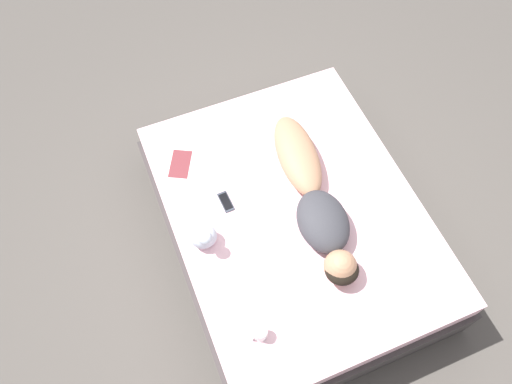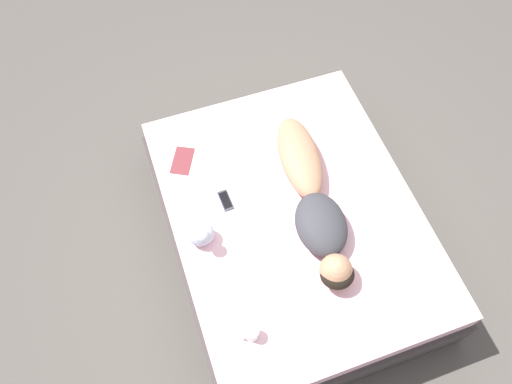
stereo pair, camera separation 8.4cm
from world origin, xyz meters
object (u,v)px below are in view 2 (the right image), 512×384
object	(u,v)px
coffee_mug	(252,333)
cell_phone	(225,200)
open_magazine	(197,163)
person	(314,202)

from	to	relation	value
coffee_mug	cell_phone	xyz separation A→B (m)	(-0.12, -0.90, -0.05)
open_magazine	cell_phone	world-z (taller)	same
open_magazine	coffee_mug	size ratio (longest dim) A/B	4.51
person	cell_phone	world-z (taller)	person
open_magazine	cell_phone	distance (m)	0.36
person	cell_phone	size ratio (longest dim) A/B	8.31
person	coffee_mug	bearing A→B (deg)	51.92
open_magazine	cell_phone	size ratio (longest dim) A/B	3.29
cell_phone	coffee_mug	bearing A→B (deg)	79.58
person	open_magazine	bearing A→B (deg)	-36.58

